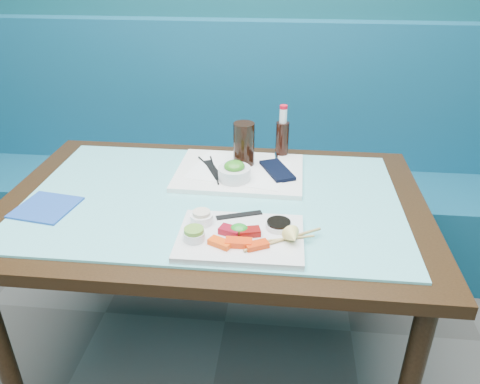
# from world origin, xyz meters

# --- Properties ---
(booth_bench) EXTENTS (3.00, 0.56, 1.17)m
(booth_bench) POSITION_xyz_m (0.00, 2.29, 0.37)
(booth_bench) COLOR navy
(booth_bench) RESTS_ON ground
(dining_table) EXTENTS (1.40, 0.90, 0.75)m
(dining_table) POSITION_xyz_m (0.00, 1.45, 0.67)
(dining_table) COLOR black
(dining_table) RESTS_ON ground
(glass_top) EXTENTS (1.22, 0.76, 0.01)m
(glass_top) POSITION_xyz_m (0.00, 1.45, 0.75)
(glass_top) COLOR #67CBCF
(glass_top) RESTS_ON dining_table
(sashimi_plate) EXTENTS (0.36, 0.26, 0.02)m
(sashimi_plate) POSITION_xyz_m (0.12, 1.21, 0.77)
(sashimi_plate) COLOR white
(sashimi_plate) RESTS_ON glass_top
(salmon_left) EXTENTS (0.07, 0.06, 0.02)m
(salmon_left) POSITION_xyz_m (0.07, 1.15, 0.78)
(salmon_left) COLOR #FF4A0A
(salmon_left) RESTS_ON sashimi_plate
(salmon_mid) EXTENTS (0.07, 0.04, 0.02)m
(salmon_mid) POSITION_xyz_m (0.12, 1.16, 0.78)
(salmon_mid) COLOR #F23509
(salmon_mid) RESTS_ON sashimi_plate
(salmon_right) EXTENTS (0.07, 0.06, 0.02)m
(salmon_right) POSITION_xyz_m (0.17, 1.15, 0.78)
(salmon_right) COLOR red
(salmon_right) RESTS_ON sashimi_plate
(tuna_left) EXTENTS (0.07, 0.05, 0.02)m
(tuna_left) POSITION_xyz_m (0.09, 1.21, 0.79)
(tuna_left) COLOR maroon
(tuna_left) RESTS_ON sashimi_plate
(tuna_right) EXTENTS (0.07, 0.05, 0.02)m
(tuna_right) POSITION_xyz_m (0.14, 1.21, 0.79)
(tuna_right) COLOR maroon
(tuna_right) RESTS_ON sashimi_plate
(seaweed_garnish) EXTENTS (0.06, 0.06, 0.03)m
(seaweed_garnish) POSITION_xyz_m (0.11, 1.22, 0.79)
(seaweed_garnish) COLOR #208C23
(seaweed_garnish) RESTS_ON sashimi_plate
(ramekin_wasabi) EXTENTS (0.06, 0.06, 0.03)m
(ramekin_wasabi) POSITION_xyz_m (-0.01, 1.17, 0.79)
(ramekin_wasabi) COLOR white
(ramekin_wasabi) RESTS_ON sashimi_plate
(wasabi_fill) EXTENTS (0.07, 0.07, 0.01)m
(wasabi_fill) POSITION_xyz_m (-0.01, 1.17, 0.81)
(wasabi_fill) COLOR #609730
(wasabi_fill) RESTS_ON ramekin_wasabi
(ramekin_ginger) EXTENTS (0.09, 0.09, 0.03)m
(ramekin_ginger) POSITION_xyz_m (-0.00, 1.26, 0.79)
(ramekin_ginger) COLOR white
(ramekin_ginger) RESTS_ON sashimi_plate
(ginger_fill) EXTENTS (0.07, 0.07, 0.01)m
(ginger_fill) POSITION_xyz_m (-0.00, 1.26, 0.81)
(ginger_fill) COLOR beige
(ginger_fill) RESTS_ON ramekin_ginger
(soy_dish) EXTENTS (0.09, 0.09, 0.02)m
(soy_dish) POSITION_xyz_m (0.22, 1.26, 0.78)
(soy_dish) COLOR white
(soy_dish) RESTS_ON sashimi_plate
(soy_fill) EXTENTS (0.07, 0.07, 0.01)m
(soy_fill) POSITION_xyz_m (0.22, 1.26, 0.79)
(soy_fill) COLOR black
(soy_fill) RESTS_ON soy_dish
(lemon_wedge) EXTENTS (0.06, 0.05, 0.05)m
(lemon_wedge) POSITION_xyz_m (0.26, 1.18, 0.80)
(lemon_wedge) COLOR #FFE978
(lemon_wedge) RESTS_ON sashimi_plate
(chopstick_sleeve) EXTENTS (0.14, 0.07, 0.00)m
(chopstick_sleeve) POSITION_xyz_m (0.10, 1.31, 0.78)
(chopstick_sleeve) COLOR black
(chopstick_sleeve) RESTS_ON sashimi_plate
(wooden_chopstick_a) EXTENTS (0.19, 0.06, 0.01)m
(wooden_chopstick_a) POSITION_xyz_m (0.23, 1.19, 0.78)
(wooden_chopstick_a) COLOR tan
(wooden_chopstick_a) RESTS_ON sashimi_plate
(wooden_chopstick_b) EXTENTS (0.21, 0.14, 0.01)m
(wooden_chopstick_b) POSITION_xyz_m (0.24, 1.19, 0.78)
(wooden_chopstick_b) COLOR tan
(wooden_chopstick_b) RESTS_ON sashimi_plate
(serving_tray) EXTENTS (0.46, 0.35, 0.02)m
(serving_tray) POSITION_xyz_m (0.07, 1.63, 0.77)
(serving_tray) COLOR white
(serving_tray) RESTS_ON glass_top
(paper_placemat) EXTENTS (0.38, 0.30, 0.00)m
(paper_placemat) POSITION_xyz_m (0.07, 1.63, 0.78)
(paper_placemat) COLOR white
(paper_placemat) RESTS_ON serving_tray
(seaweed_bowl) EXTENTS (0.14, 0.14, 0.05)m
(seaweed_bowl) POSITION_xyz_m (0.06, 1.55, 0.80)
(seaweed_bowl) COLOR silver
(seaweed_bowl) RESTS_ON serving_tray
(seaweed_salad) EXTENTS (0.08, 0.08, 0.04)m
(seaweed_salad) POSITION_xyz_m (0.06, 1.55, 0.83)
(seaweed_salad) COLOR #32881F
(seaweed_salad) RESTS_ON seaweed_bowl
(cola_glass) EXTENTS (0.09, 0.09, 0.16)m
(cola_glass) POSITION_xyz_m (0.08, 1.68, 0.85)
(cola_glass) COLOR black
(cola_glass) RESTS_ON serving_tray
(navy_pouch) EXTENTS (0.14, 0.19, 0.01)m
(navy_pouch) POSITION_xyz_m (0.21, 1.63, 0.78)
(navy_pouch) COLOR black
(navy_pouch) RESTS_ON serving_tray
(fork) EXTENTS (0.02, 0.10, 0.01)m
(fork) POSITION_xyz_m (0.20, 1.73, 0.78)
(fork) COLOR silver
(fork) RESTS_ON serving_tray
(black_chopstick_a) EXTENTS (0.14, 0.21, 0.01)m
(black_chopstick_a) POSITION_xyz_m (-0.03, 1.62, 0.78)
(black_chopstick_a) COLOR black
(black_chopstick_a) RESTS_ON serving_tray
(black_chopstick_b) EXTENTS (0.07, 0.23, 0.01)m
(black_chopstick_b) POSITION_xyz_m (-0.02, 1.62, 0.78)
(black_chopstick_b) COLOR black
(black_chopstick_b) RESTS_ON serving_tray
(tray_sleeve) EXTENTS (0.09, 0.16, 0.00)m
(tray_sleeve) POSITION_xyz_m (-0.02, 1.62, 0.78)
(tray_sleeve) COLOR black
(tray_sleeve) RESTS_ON serving_tray
(cola_bottle_body) EXTENTS (0.06, 0.06, 0.14)m
(cola_bottle_body) POSITION_xyz_m (0.22, 1.79, 0.83)
(cola_bottle_body) COLOR black
(cola_bottle_body) RESTS_ON glass_top
(cola_bottle_neck) EXTENTS (0.03, 0.03, 0.05)m
(cola_bottle_neck) POSITION_xyz_m (0.22, 1.79, 0.93)
(cola_bottle_neck) COLOR white
(cola_bottle_neck) RESTS_ON cola_bottle_body
(cola_bottle_cap) EXTENTS (0.04, 0.04, 0.01)m
(cola_bottle_cap) POSITION_xyz_m (0.22, 1.79, 0.96)
(cola_bottle_cap) COLOR red
(cola_bottle_cap) RESTS_ON cola_bottle_neck
(blue_napkin) EXTENTS (0.20, 0.20, 0.01)m
(blue_napkin) POSITION_xyz_m (-0.51, 1.32, 0.76)
(blue_napkin) COLOR #1B4499
(blue_napkin) RESTS_ON glass_top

